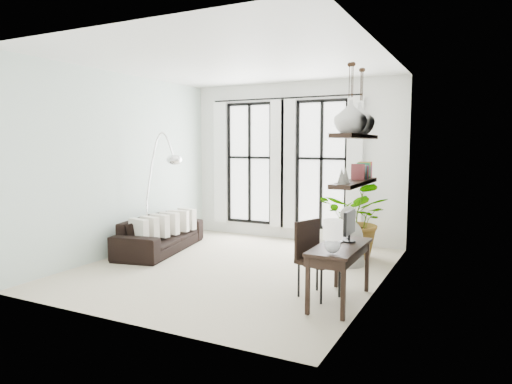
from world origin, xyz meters
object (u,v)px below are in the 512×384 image
Objects in this scene: desk_chair at (314,253)px; buddha at (348,240)px; plant at (358,219)px; sofa at (161,234)px; arc_lamp at (160,164)px; desk at (339,249)px.

buddha is at bearing 110.88° from desk_chair.
sofa is at bearing -161.73° from plant.
arc_lamp is at bearing -176.92° from desk_chair.
desk_chair is 3.58m from arc_lamp.
plant reaches higher than desk.
desk_chair is at bearing -120.01° from sofa.
plant is at bearing 20.28° from arc_lamp.
desk reaches higher than buddha.
buddha is (-0.02, -0.55, -0.27)m from plant.
desk_chair is at bearing -17.36° from arc_lamp.
arc_lamp is at bearing -168.61° from buddha.
arc_lamp reaches higher than plant.
sofa is 1.59× the size of plant.
desk reaches higher than sofa.
plant is 0.62m from buddha.
buddha reaches higher than sofa.
buddha is at bearing 11.39° from arc_lamp.
desk is at bearing -120.80° from sofa.
sofa is 3.98m from desk.
sofa is at bearing 160.94° from desk.
buddha is at bearing -92.23° from sofa.
desk is at bearing -18.27° from arc_lamp.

